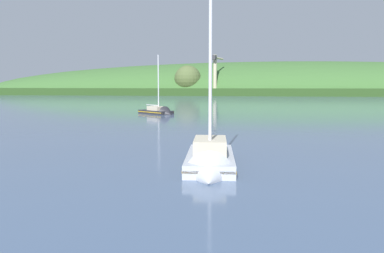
{
  "coord_description": "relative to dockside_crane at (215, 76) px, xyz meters",
  "views": [
    {
      "loc": [
        7.48,
        12.72,
        4.53
      ],
      "look_at": [
        3.81,
        42.47,
        1.42
      ],
      "focal_mm": 36.59,
      "sensor_mm": 36.0,
      "label": 1
    }
  ],
  "objects": [
    {
      "name": "far_shoreline_hill",
      "position": [
        27.86,
        37.14,
        -9.35
      ],
      "size": [
        472.5,
        120.91,
        37.0
      ],
      "rotation": [
        0.0,
        0.0,
        -0.05
      ],
      "color": "#27431B",
      "rests_on": "ground"
    },
    {
      "name": "dockside_crane",
      "position": [
        0.0,
        0.0,
        0.0
      ],
      "size": [
        6.09,
        13.72,
        19.7
      ],
      "rotation": [
        0.0,
        0.0,
        1.27
      ],
      "color": "#4C4C51",
      "rests_on": "ground"
    },
    {
      "name": "sailboat_near_mooring",
      "position": [
        10.75,
        -172.19,
        -9.27
      ],
      "size": [
        3.06,
        8.05,
        13.02
      ],
      "rotation": [
        0.0,
        0.0,
        4.77
      ],
      "color": "#ADB2BC",
      "rests_on": "ground"
    },
    {
      "name": "sailboat_midwater_white",
      "position": [
        -0.65,
        -130.97,
        -9.33
      ],
      "size": [
        7.06,
        6.61,
        10.72
      ],
      "rotation": [
        0.0,
        0.0,
        5.57
      ],
      "color": "#232328",
      "rests_on": "ground"
    }
  ]
}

